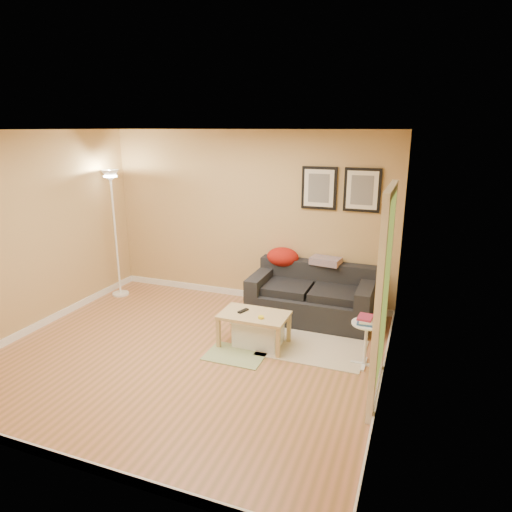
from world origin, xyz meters
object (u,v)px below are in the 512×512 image
object	(u,v)px
floor_lamp	(116,238)
sofa	(311,294)
storage_bin	(258,331)
side_table	(365,344)
coffee_table	(254,329)
book_stack	(366,319)

from	to	relation	value
floor_lamp	sofa	bearing A→B (deg)	3.10
storage_bin	side_table	world-z (taller)	side_table
sofa	storage_bin	world-z (taller)	sofa
sofa	coffee_table	size ratio (longest dim) A/B	2.04
side_table	book_stack	distance (m)	0.30
sofa	coffee_table	world-z (taller)	sofa
storage_bin	book_stack	xyz separation A→B (m)	(1.30, -0.05, 0.39)
coffee_table	storage_bin	xyz separation A→B (m)	(0.05, 0.02, -0.03)
side_table	floor_lamp	xyz separation A→B (m)	(-4.02, 0.90, 0.69)
storage_bin	side_table	size ratio (longest dim) A/B	1.10
floor_lamp	storage_bin	bearing A→B (deg)	-17.40
storage_bin	book_stack	size ratio (longest dim) A/B	2.50
sofa	coffee_table	bearing A→B (deg)	-114.19
book_stack	coffee_table	bearing A→B (deg)	-161.15
side_table	coffee_table	bearing A→B (deg)	178.81
side_table	storage_bin	bearing A→B (deg)	177.85
coffee_table	storage_bin	world-z (taller)	coffee_table
sofa	book_stack	world-z (taller)	sofa
storage_bin	side_table	bearing A→B (deg)	-2.15
coffee_table	book_stack	size ratio (longest dim) A/B	3.60
book_stack	floor_lamp	size ratio (longest dim) A/B	0.11
coffee_table	side_table	size ratio (longest dim) A/B	1.58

